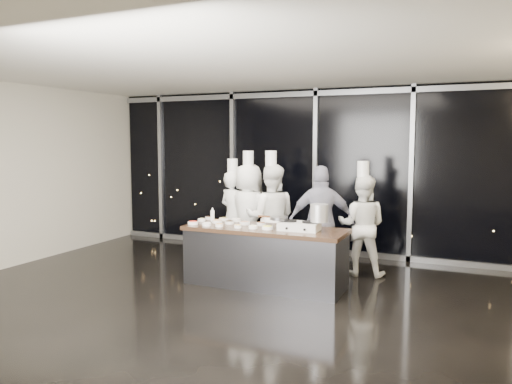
# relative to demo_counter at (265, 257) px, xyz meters

# --- Properties ---
(ground) EXTENTS (9.00, 9.00, 0.00)m
(ground) POSITION_rel_demo_counter_xyz_m (0.00, -0.90, -0.45)
(ground) COLOR black
(ground) RESTS_ON ground
(room_shell) EXTENTS (9.02, 7.02, 3.21)m
(room_shell) POSITION_rel_demo_counter_xyz_m (0.18, -0.90, 1.79)
(room_shell) COLOR beige
(room_shell) RESTS_ON ground
(window_wall) EXTENTS (8.90, 0.11, 3.20)m
(window_wall) POSITION_rel_demo_counter_xyz_m (0.00, 2.53, 1.14)
(window_wall) COLOR black
(window_wall) RESTS_ON ground
(demo_counter) EXTENTS (2.46, 0.86, 0.90)m
(demo_counter) POSITION_rel_demo_counter_xyz_m (0.00, 0.00, 0.00)
(demo_counter) COLOR #3A3A3F
(demo_counter) RESTS_ON ground
(stove) EXTENTS (0.59, 0.39, 0.14)m
(stove) POSITION_rel_demo_counter_xyz_m (0.55, -0.01, 0.51)
(stove) COLOR silver
(stove) RESTS_ON demo_counter
(frying_pan) EXTENTS (0.47, 0.28, 0.05)m
(frying_pan) POSITION_rel_demo_counter_xyz_m (0.23, -0.02, 0.61)
(frying_pan) COLOR slate
(frying_pan) RESTS_ON stove
(stock_pot) EXTENTS (0.27, 0.27, 0.26)m
(stock_pot) POSITION_rel_demo_counter_xyz_m (0.84, 0.02, 0.72)
(stock_pot) COLOR silver
(stock_pot) RESTS_ON stove
(prep_bowls) EXTENTS (1.39, 0.70, 0.05)m
(prep_bowls) POSITION_rel_demo_counter_xyz_m (-0.61, 0.03, 0.47)
(prep_bowls) COLOR white
(prep_bowls) RESTS_ON demo_counter
(squeeze_bottle) EXTENTS (0.06, 0.06, 0.23)m
(squeeze_bottle) POSITION_rel_demo_counter_xyz_m (-0.99, 0.16, 0.56)
(squeeze_bottle) COLOR white
(squeeze_bottle) RESTS_ON demo_counter
(chef_far_left) EXTENTS (0.71, 0.60, 1.88)m
(chef_far_left) POSITION_rel_demo_counter_xyz_m (-1.16, 1.23, 0.39)
(chef_far_left) COLOR white
(chef_far_left) RESTS_ON ground
(chef_left) EXTENTS (1.01, 0.82, 2.02)m
(chef_left) POSITION_rel_demo_counter_xyz_m (-0.81, 1.14, 0.45)
(chef_left) COLOR white
(chef_left) RESTS_ON ground
(chef_center) EXTENTS (1.04, 0.92, 2.03)m
(chef_center) POSITION_rel_demo_counter_xyz_m (-0.29, 0.93, 0.46)
(chef_center) COLOR white
(chef_center) RESTS_ON ground
(guest) EXTENTS (1.15, 0.82, 1.81)m
(guest) POSITION_rel_demo_counter_xyz_m (0.63, 0.85, 0.45)
(guest) COLOR #121233
(guest) RESTS_ON ground
(chef_right) EXTENTS (0.85, 0.69, 1.88)m
(chef_right) POSITION_rel_demo_counter_xyz_m (1.20, 1.23, 0.38)
(chef_right) COLOR white
(chef_right) RESTS_ON ground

